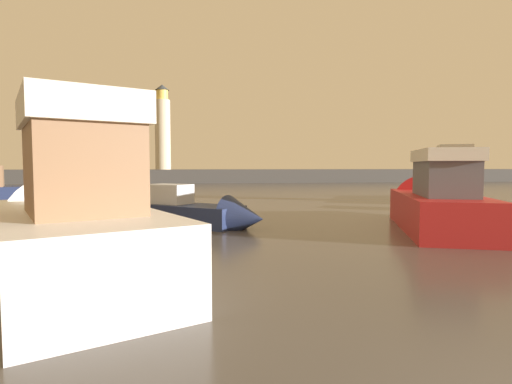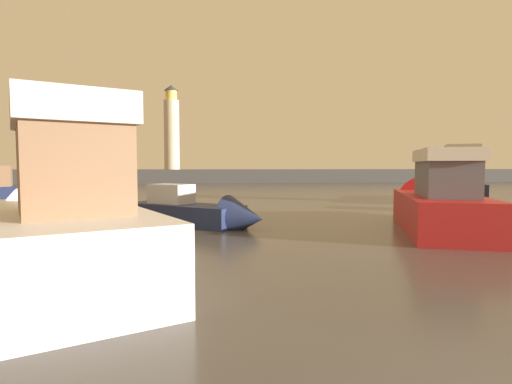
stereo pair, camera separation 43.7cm
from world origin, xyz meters
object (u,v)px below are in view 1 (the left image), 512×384
object	(u,v)px
motorboat_2	(200,213)
motorboat_4	(449,185)
lighthouse	(163,130)
motorboat_1	(431,202)
motorboat_0	(10,193)
motorboat_5	(67,222)

from	to	relation	value
motorboat_2	motorboat_4	xyz separation A→B (m)	(17.24, 9.82, 0.55)
lighthouse	motorboat_1	distance (m)	47.47
motorboat_0	motorboat_1	bearing A→B (deg)	-28.05
motorboat_1	lighthouse	bearing A→B (deg)	107.75
lighthouse	motorboat_0	distance (m)	35.09
motorboat_0	motorboat_4	bearing A→B (deg)	0.35
motorboat_0	motorboat_2	size ratio (longest dim) A/B	1.49
motorboat_1	motorboat_5	world-z (taller)	motorboat_5
motorboat_4	motorboat_0	bearing A→B (deg)	-179.65
lighthouse	motorboat_4	bearing A→B (deg)	-56.48
lighthouse	motorboat_2	distance (m)	44.39
lighthouse	motorboat_5	world-z (taller)	lighthouse
motorboat_4	motorboat_5	size ratio (longest dim) A/B	0.92
motorboat_4	motorboat_1	bearing A→B (deg)	-125.88
motorboat_1	motorboat_4	distance (m)	13.65
motorboat_1	motorboat_4	bearing A→B (deg)	54.12
motorboat_0	motorboat_4	distance (m)	28.44
motorboat_0	motorboat_4	xyz separation A→B (m)	(28.44, 0.17, 0.26)
lighthouse	motorboat_5	distance (m)	50.63
motorboat_0	motorboat_2	bearing A→B (deg)	-40.74
lighthouse	motorboat_5	xyz separation A→B (m)	(2.04, -50.17, -6.51)
motorboat_2	motorboat_4	distance (m)	19.85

